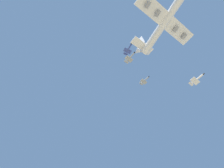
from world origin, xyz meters
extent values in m
cylinder|color=white|center=(-1.64, 97.75, 159.19)|extent=(48.39, 56.38, 6.40)
cone|color=white|center=(-20.19, 66.31, 159.78)|extent=(7.20, 6.77, 5.76)
cube|color=white|center=(-2.79, 96.10, 158.24)|extent=(57.18, 40.64, 10.21)
cylinder|color=gray|center=(15.60, 85.19, 152.61)|extent=(5.50, 5.76, 3.00)
cylinder|color=gray|center=(6.25, 90.73, 154.34)|extent=(5.50, 5.76, 3.00)
cylinder|color=gray|center=(-12.43, 101.83, 157.79)|extent=(5.50, 5.76, 3.00)
cylinder|color=gray|center=(-21.77, 107.37, 159.52)|extent=(5.50, 5.76, 3.00)
cube|color=white|center=(-15.85, 71.29, 167.28)|extent=(6.08, 8.07, 10.38)
cube|color=white|center=(-16.85, 71.89, 159.98)|extent=(22.34, 17.16, 4.05)
cylinder|color=silver|center=(-52.12, 104.60, 136.28)|extent=(7.43, 12.18, 1.50)
cone|color=black|center=(-48.60, 111.23, 136.28)|extent=(2.26, 2.47, 1.50)
cube|color=silver|center=(-52.83, 103.28, 136.08)|extent=(9.13, 7.64, 0.24)
cube|color=silver|center=(-54.71, 99.75, 138.23)|extent=(1.30, 2.21, 2.60)
cube|color=silver|center=(-54.71, 99.75, 136.48)|extent=(5.18, 4.02, 0.20)
cylinder|color=#999EA3|center=(-71.79, 62.07, 190.52)|extent=(7.52, 12.14, 1.50)
cone|color=black|center=(-68.22, 68.67, 190.52)|extent=(2.27, 2.47, 1.50)
cube|color=#999EA3|center=(-72.51, 60.76, 190.32)|extent=(9.13, 7.68, 0.24)
cube|color=#999EA3|center=(-74.42, 57.24, 192.47)|extent=(1.32, 2.21, 2.60)
cube|color=#999EA3|center=(-74.42, 57.24, 190.72)|extent=(5.17, 4.05, 0.20)
cylinder|color=#999EA3|center=(-29.78, 57.13, 173.27)|extent=(8.02, 11.90, 1.50)
cone|color=black|center=(-25.90, 63.55, 173.27)|extent=(2.32, 2.49, 1.50)
cube|color=#999EA3|center=(-30.56, 55.85, 173.07)|extent=(9.12, 7.91, 0.24)
cube|color=#999EA3|center=(-32.63, 52.43, 175.22)|extent=(1.41, 2.16, 2.60)
cube|color=#999EA3|center=(-32.63, 52.43, 173.47)|extent=(5.14, 4.20, 0.20)
cylinder|color=#38478C|center=(-24.98, 57.83, 183.16)|extent=(9.74, 10.73, 1.50)
cone|color=black|center=(-20.01, 63.45, 183.16)|extent=(2.45, 2.49, 1.50)
cube|color=#38478C|center=(-25.97, 56.71, 182.96)|extent=(8.91, 8.60, 0.24)
cube|color=#38478C|center=(-28.62, 53.71, 185.11)|extent=(1.74, 1.93, 2.60)
cube|color=#38478C|center=(-28.62, 53.71, 183.36)|extent=(4.92, 4.68, 0.20)
camera|label=1|loc=(49.39, 70.30, 2.50)|focal=30.31mm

